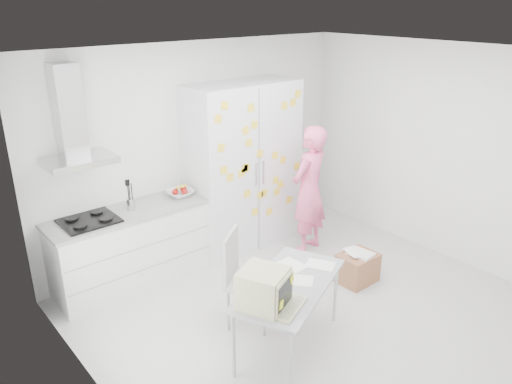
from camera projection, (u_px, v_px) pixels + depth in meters
floor at (306, 308)px, 5.48m from camera, size 4.50×4.00×0.02m
walls at (265, 175)px, 5.50m from camera, size 4.52×4.01×2.70m
ceiling at (318, 54)px, 4.49m from camera, size 4.50×4.00×0.02m
counter_run at (131, 246)px, 5.81m from camera, size 1.84×0.63×1.28m
range_hood at (71, 125)px, 5.09m from camera, size 0.70×0.48×1.01m
tall_cabinet at (243, 167)px, 6.54m from camera, size 1.50×0.68×2.20m
person at (309, 190)px, 6.43m from camera, size 0.70×0.54×1.70m
desk at (274, 289)px, 4.37m from camera, size 1.46×1.13×1.04m
chair at (243, 273)px, 5.04m from camera, size 0.64×0.64×1.01m
cardboard_box at (357, 267)px, 5.92m from camera, size 0.45×0.37×0.39m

